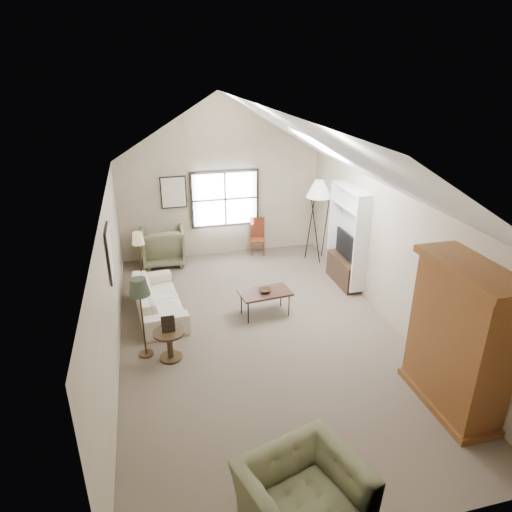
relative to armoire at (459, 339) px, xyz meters
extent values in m
cube|color=brown|center=(-2.18, 2.40, -1.10)|extent=(5.00, 8.00, 0.01)
cube|color=tan|center=(-2.18, 6.40, 0.15)|extent=(5.00, 0.01, 2.50)
cube|color=tan|center=(-2.18, -1.60, 0.15)|extent=(5.00, 0.01, 2.50)
cube|color=tan|center=(-4.68, 2.40, 0.15)|extent=(0.01, 8.00, 2.50)
cube|color=tan|center=(0.32, 2.40, 0.15)|extent=(0.01, 8.00, 2.50)
cube|color=black|center=(-2.08, 6.36, 0.35)|extent=(1.72, 0.08, 1.42)
cube|color=black|center=(-4.65, 2.70, 0.65)|extent=(0.68, 0.04, 0.88)
cube|color=black|center=(-3.33, 6.37, 0.60)|extent=(0.62, 0.04, 0.78)
cube|color=brown|center=(0.00, 0.00, 0.00)|extent=(0.60, 1.50, 2.20)
cube|color=white|center=(0.16, 4.00, 0.05)|extent=(0.32, 1.30, 2.10)
cube|color=#382316|center=(0.14, 4.00, -0.80)|extent=(0.34, 1.18, 0.60)
cube|color=black|center=(0.14, 4.00, -0.18)|extent=(0.05, 0.90, 0.55)
imported|color=beige|center=(-3.94, 3.68, -0.79)|extent=(1.02, 2.17, 0.61)
imported|color=#5F6043|center=(-2.70, -1.30, -0.70)|extent=(1.48, 1.37, 0.79)
imported|color=#6E6F4D|center=(-3.69, 6.10, -0.63)|extent=(1.03, 1.06, 0.94)
cube|color=#3B2218|center=(-1.93, 3.08, -0.85)|extent=(1.03, 0.64, 0.50)
imported|color=#392917|center=(-1.93, 3.08, -0.57)|extent=(0.26, 0.26, 0.06)
cylinder|color=#372816|center=(-3.84, 2.08, -0.84)|extent=(0.57, 0.57, 0.53)
cube|color=brown|center=(-1.31, 6.10, -0.63)|extent=(0.43, 0.43, 0.94)
camera|label=1|loc=(-4.00, -4.46, 3.52)|focal=32.00mm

